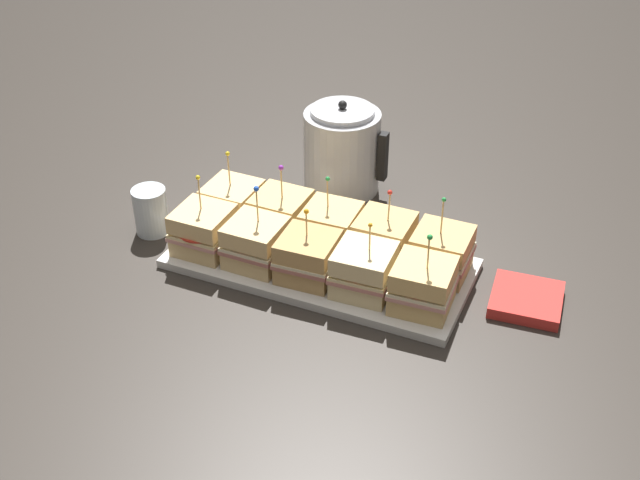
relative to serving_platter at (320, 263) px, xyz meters
name	(u,v)px	position (x,y,z in m)	size (l,w,h in m)	color
ground_plane	(320,267)	(0.00, 0.00, -0.01)	(6.00, 6.00, 0.00)	#2D2823
serving_platter	(320,263)	(0.00, 0.00, 0.00)	(0.62, 0.28, 0.02)	silver
sandwich_front_far_left	(204,230)	(-0.24, -0.06, 0.06)	(0.12, 0.12, 0.17)	#DBB77A
sandwich_front_left	(256,243)	(-0.12, -0.06, 0.06)	(0.12, 0.12, 0.18)	#DBB77A
sandwich_front_center	(308,257)	(0.00, -0.06, 0.05)	(0.12, 0.12, 0.15)	tan
sandwich_front_right	(364,270)	(0.12, -0.06, 0.06)	(0.12, 0.12, 0.16)	beige
sandwich_front_far_right	(423,286)	(0.24, -0.06, 0.06)	(0.12, 0.12, 0.17)	tan
sandwich_back_far_left	(233,203)	(-0.23, 0.06, 0.05)	(0.12, 0.12, 0.17)	#DBB77A
sandwich_back_left	(281,215)	(-0.12, 0.06, 0.06)	(0.12, 0.12, 0.17)	tan
sandwich_back_center	(330,227)	(0.00, 0.06, 0.05)	(0.12, 0.12, 0.16)	tan
sandwich_back_right	(384,239)	(0.12, 0.06, 0.06)	(0.11, 0.11, 0.16)	tan
sandwich_back_far_right	(441,253)	(0.24, 0.06, 0.06)	(0.12, 0.12, 0.18)	tan
kettle_steel	(342,150)	(-0.08, 0.32, 0.09)	(0.20, 0.18, 0.23)	#B7BABF
drinking_glass	(151,211)	(-0.39, -0.03, 0.04)	(0.07, 0.07, 0.11)	silver
napkin_stack	(526,300)	(0.42, 0.05, 0.00)	(0.15, 0.15, 0.02)	red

